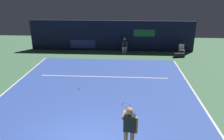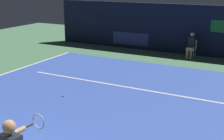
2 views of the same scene
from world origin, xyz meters
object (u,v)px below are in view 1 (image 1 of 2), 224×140
(tennis_ball, at_px, (79,89))
(equipment_bag, at_px, (179,55))
(line_judge_on_chair, at_px, (125,45))
(tennis_player, at_px, (129,128))
(courtside_chair_near, at_px, (182,49))

(tennis_ball, height_order, equipment_bag, equipment_bag)
(tennis_ball, bearing_deg, line_judge_on_chair, 72.71)
(tennis_player, xyz_separation_m, line_judge_on_chair, (-0.32, 12.47, -0.30))
(tennis_player, distance_m, line_judge_on_chair, 12.48)
(tennis_player, relative_size, equipment_bag, 2.06)
(tennis_ball, xyz_separation_m, equipment_bag, (6.72, 6.61, 0.11))
(tennis_player, bearing_deg, line_judge_on_chair, 91.47)
(line_judge_on_chair, distance_m, equipment_bag, 4.50)
(line_judge_on_chair, relative_size, tennis_ball, 19.41)
(tennis_ball, relative_size, equipment_bag, 0.08)
(line_judge_on_chair, xyz_separation_m, equipment_bag, (4.37, -0.94, -0.53))
(tennis_ball, bearing_deg, courtside_chair_near, 46.18)
(courtside_chair_near, bearing_deg, line_judge_on_chair, 177.20)
(courtside_chair_near, xyz_separation_m, equipment_bag, (-0.31, -0.71, -0.34))
(tennis_player, height_order, tennis_ball, tennis_player)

